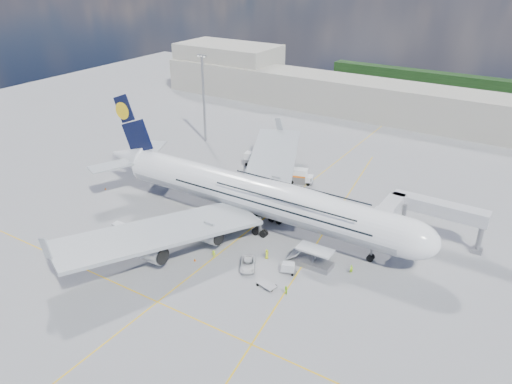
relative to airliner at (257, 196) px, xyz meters
The scene contains 31 objects.
ground 12.13m from the airliner, 91.49° to the right, with size 300.00×300.00×0.00m, color gray.
taxi_line_main 12.13m from the airliner, 91.49° to the right, with size 0.25×220.00×0.01m, color #E1AE0B.
taxi_line_cross 30.78m from the airliner, 90.50° to the right, with size 120.00×0.25×0.01m, color #E1AE0B.
taxi_line_diag 15.36m from the airliner, ahead, with size 0.25×100.00×0.01m, color #E1AE0B.
airliner is the anchor object (origin of this frame).
jet_bridge 31.50m from the airliner, 20.31° to the left, with size 18.80×12.10×8.50m.
cargo_loader 18.87m from the airliner, 23.23° to the right, with size 8.53×3.20×3.67m.
light_mast 53.72m from the airliner, 139.00° to the left, with size 3.00×0.70×25.50m.
terminal 85.00m from the airliner, 90.18° to the left, with size 180.00×16.00×12.00m, color #B2AD9E.
hangar 114.20m from the airliner, 127.98° to the left, with size 40.00×22.00×18.00m, color #B2AD9E.
dolly_row_a 30.78m from the airliner, 141.15° to the right, with size 3.30×2.47×0.43m.
dolly_row_b 28.53m from the airliner, 141.09° to the right, with size 3.41×1.84×2.15m.
dolly_row_c 10.95m from the airliner, 116.95° to the right, with size 3.59×2.42×2.08m.
dolly_back 21.67m from the airliner, 137.50° to the right, with size 3.42×2.23×2.01m.
dolly_nose_far 22.15m from the airliner, 53.32° to the right, with size 3.77×2.61×0.50m.
dolly_nose_near 18.72m from the airliner, 39.62° to the right, with size 3.29×2.46×1.86m.
baggage_tug 16.76m from the airliner, 147.77° to the right, with size 2.86×1.88×1.64m.
catering_truck_inner 24.04m from the airliner, 95.08° to the left, with size 6.52×3.76×3.65m.
catering_truck_outer 32.16m from the airliner, 123.14° to the left, with size 6.21×3.07×3.56m.
service_van 16.75m from the airliner, 63.91° to the right, with size 2.59×5.62×1.56m, color silver.
crew_nose 24.69m from the airliner, 13.58° to the right, with size 0.62×0.40×1.69m, color #9FDE17.
crew_loader 24.53m from the airliner, 46.19° to the right, with size 0.82×0.64×1.69m, color #A1E818.
crew_wing 26.04m from the airliner, 138.03° to the right, with size 0.97×0.41×1.66m, color #E9FF1A.
crew_van 13.90m from the airliner, 49.47° to the right, with size 0.92×0.60×1.88m, color #D6E418.
crew_tug 15.83m from the airliner, 91.07° to the right, with size 0.98×0.56×1.52m, color #C8F119.
cone_nose 33.43m from the airliner, 11.82° to the left, with size 0.50×0.50×0.63m.
cone_wing_left_inner 12.52m from the airliner, 135.00° to the left, with size 0.49×0.49×0.63m.
cone_wing_left_outer 27.83m from the airliner, 108.44° to the left, with size 0.46×0.46×0.59m.
cone_wing_right_inner 18.77m from the airliner, 98.46° to the right, with size 0.43×0.43×0.54m.
cone_wing_right_outer 26.78m from the airliner, 130.61° to the right, with size 0.40×0.40×0.51m.
cone_tail 40.65m from the airliner, behind, with size 0.43×0.43×0.55m.
Camera 1 is at (48.40, -66.52, 51.53)m, focal length 35.00 mm.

